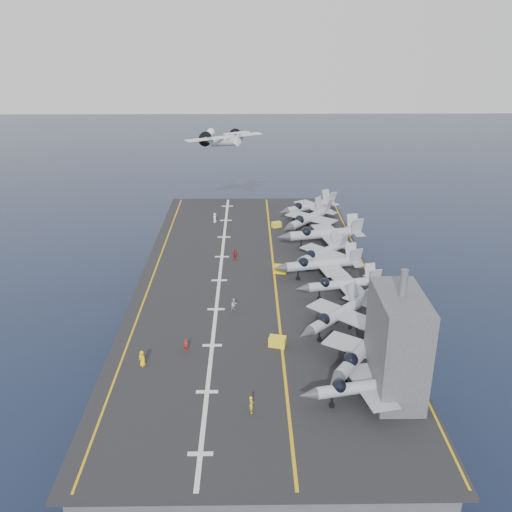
{
  "coord_description": "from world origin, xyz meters",
  "views": [
    {
      "loc": [
        -1.19,
        -83.77,
        49.22
      ],
      "look_at": [
        0.0,
        4.0,
        13.0
      ],
      "focal_mm": 40.0,
      "sensor_mm": 36.0,
      "label": 1
    }
  ],
  "objects_px": {
    "transport_plane": "(225,142)",
    "fighter_jet_0": "(364,386)",
    "island_superstructure": "(398,333)",
    "tow_cart_a": "(277,341)"
  },
  "relations": [
    {
      "from": "transport_plane",
      "to": "tow_cart_a",
      "type": "bearing_deg",
      "value": -82.63
    },
    {
      "from": "island_superstructure",
      "to": "tow_cart_a",
      "type": "distance_m",
      "value": 17.37
    },
    {
      "from": "island_superstructure",
      "to": "fighter_jet_0",
      "type": "xyz_separation_m",
      "value": [
        -3.74,
        -2.2,
        -5.25
      ]
    },
    {
      "from": "island_superstructure",
      "to": "fighter_jet_0",
      "type": "relative_size",
      "value": 1.03
    },
    {
      "from": "tow_cart_a",
      "to": "transport_plane",
      "type": "xyz_separation_m",
      "value": [
        -9.24,
        71.48,
        11.75
      ]
    },
    {
      "from": "tow_cart_a",
      "to": "transport_plane",
      "type": "bearing_deg",
      "value": 97.37
    },
    {
      "from": "island_superstructure",
      "to": "tow_cart_a",
      "type": "relative_size",
      "value": 6.27
    },
    {
      "from": "transport_plane",
      "to": "fighter_jet_0",
      "type": "bearing_deg",
      "value": -77.79
    },
    {
      "from": "island_superstructure",
      "to": "fighter_jet_0",
      "type": "bearing_deg",
      "value": -149.51
    },
    {
      "from": "fighter_jet_0",
      "to": "transport_plane",
      "type": "height_order",
      "value": "transport_plane"
    }
  ]
}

